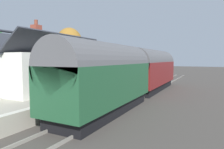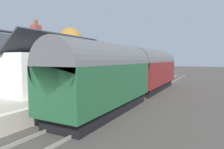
{
  "view_description": "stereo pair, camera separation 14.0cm",
  "coord_description": "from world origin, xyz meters",
  "px_view_note": "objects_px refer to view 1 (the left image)",
  "views": [
    {
      "loc": [
        -15.74,
        -6.73,
        3.31
      ],
      "look_at": [
        0.28,
        1.5,
        1.9
      ],
      "focal_mm": 31.52,
      "sensor_mm": 36.0,
      "label": 1
    },
    {
      "loc": [
        -15.68,
        -6.85,
        3.31
      ],
      "look_at": [
        0.28,
        1.5,
        1.9
      ],
      "focal_mm": 31.52,
      "sensor_mm": 36.0,
      "label": 2
    }
  ],
  "objects_px": {
    "planter_bench_right": "(96,75)",
    "planter_corner_building": "(125,77)",
    "station_building": "(50,71)",
    "tree_far_right": "(37,53)",
    "tree_mid_background": "(69,44)",
    "bench_near_building": "(132,73)",
    "bench_mid_platform": "(126,75)",
    "planter_by_door": "(93,78)",
    "tree_distant": "(91,53)",
    "lamp_post_platform": "(106,59)",
    "bench_by_lamp": "(120,76)",
    "bench_platform_end": "(105,78)",
    "train": "(137,72)"
  },
  "relations": [
    {
      "from": "bench_near_building",
      "to": "bench_by_lamp",
      "type": "relative_size",
      "value": 1.01
    },
    {
      "from": "planter_by_door",
      "to": "planter_corner_building",
      "type": "bearing_deg",
      "value": -58.03
    },
    {
      "from": "bench_platform_end",
      "to": "bench_near_building",
      "type": "bearing_deg",
      "value": 1.08
    },
    {
      "from": "planter_by_door",
      "to": "tree_distant",
      "type": "relative_size",
      "value": 0.11
    },
    {
      "from": "train",
      "to": "bench_mid_platform",
      "type": "relative_size",
      "value": 14.46
    },
    {
      "from": "station_building",
      "to": "tree_far_right",
      "type": "xyz_separation_m",
      "value": [
        9.63,
        11.92,
        1.73
      ]
    },
    {
      "from": "planter_bench_right",
      "to": "bench_platform_end",
      "type": "bearing_deg",
      "value": -137.35
    },
    {
      "from": "tree_mid_background",
      "to": "planter_bench_right",
      "type": "bearing_deg",
      "value": -118.31
    },
    {
      "from": "train",
      "to": "tree_distant",
      "type": "bearing_deg",
      "value": 44.86
    },
    {
      "from": "planter_bench_right",
      "to": "tree_mid_background",
      "type": "height_order",
      "value": "tree_mid_background"
    },
    {
      "from": "bench_by_lamp",
      "to": "tree_distant",
      "type": "distance_m",
      "value": 13.71
    },
    {
      "from": "tree_mid_background",
      "to": "bench_platform_end",
      "type": "bearing_deg",
      "value": -125.27
    },
    {
      "from": "planter_bench_right",
      "to": "planter_corner_building",
      "type": "bearing_deg",
      "value": -102.01
    },
    {
      "from": "bench_platform_end",
      "to": "planter_by_door",
      "type": "xyz_separation_m",
      "value": [
        0.77,
        1.89,
        -0.09
      ]
    },
    {
      "from": "tree_distant",
      "to": "train",
      "type": "bearing_deg",
      "value": -135.14
    },
    {
      "from": "planter_by_door",
      "to": "planter_corner_building",
      "type": "distance_m",
      "value": 3.48
    },
    {
      "from": "lamp_post_platform",
      "to": "tree_mid_background",
      "type": "bearing_deg",
      "value": 52.64
    },
    {
      "from": "planter_corner_building",
      "to": "tree_far_right",
      "type": "bearing_deg",
      "value": 85.61
    },
    {
      "from": "planter_corner_building",
      "to": "tree_far_right",
      "type": "xyz_separation_m",
      "value": [
        1.12,
        14.57,
        2.83
      ]
    },
    {
      "from": "station_building",
      "to": "tree_mid_background",
      "type": "height_order",
      "value": "tree_mid_background"
    },
    {
      "from": "planter_corner_building",
      "to": "tree_distant",
      "type": "distance_m",
      "value": 14.96
    },
    {
      "from": "lamp_post_platform",
      "to": "tree_far_right",
      "type": "bearing_deg",
      "value": 70.98
    },
    {
      "from": "lamp_post_platform",
      "to": "tree_distant",
      "type": "distance_m",
      "value": 17.29
    },
    {
      "from": "station_building",
      "to": "bench_platform_end",
      "type": "distance_m",
      "value": 6.2
    },
    {
      "from": "bench_platform_end",
      "to": "planter_bench_right",
      "type": "relative_size",
      "value": 1.6
    },
    {
      "from": "station_building",
      "to": "bench_near_building",
      "type": "distance_m",
      "value": 13.9
    },
    {
      "from": "bench_near_building",
      "to": "bench_mid_platform",
      "type": "bearing_deg",
      "value": -176.33
    },
    {
      "from": "station_building",
      "to": "tree_far_right",
      "type": "distance_m",
      "value": 15.42
    },
    {
      "from": "train",
      "to": "bench_platform_end",
      "type": "xyz_separation_m",
      "value": [
        1.13,
        3.79,
        -0.85
      ]
    },
    {
      "from": "bench_platform_end",
      "to": "tree_distant",
      "type": "xyz_separation_m",
      "value": [
        12.47,
        9.74,
        3.08
      ]
    },
    {
      "from": "bench_near_building",
      "to": "bench_by_lamp",
      "type": "height_order",
      "value": "same"
    },
    {
      "from": "bench_near_building",
      "to": "lamp_post_platform",
      "type": "height_order",
      "value": "lamp_post_platform"
    },
    {
      "from": "train",
      "to": "planter_by_door",
      "type": "height_order",
      "value": "train"
    },
    {
      "from": "bench_near_building",
      "to": "bench_mid_platform",
      "type": "distance_m",
      "value": 2.41
    },
    {
      "from": "train",
      "to": "lamp_post_platform",
      "type": "relative_size",
      "value": 5.77
    },
    {
      "from": "planter_bench_right",
      "to": "tree_mid_background",
      "type": "xyz_separation_m",
      "value": [
        3.93,
        7.3,
        4.37
      ]
    },
    {
      "from": "planter_corner_building",
      "to": "tree_mid_background",
      "type": "height_order",
      "value": "tree_mid_background"
    },
    {
      "from": "bench_by_lamp",
      "to": "tree_mid_background",
      "type": "relative_size",
      "value": 0.17
    },
    {
      "from": "bench_platform_end",
      "to": "lamp_post_platform",
      "type": "bearing_deg",
      "value": -146.45
    },
    {
      "from": "bench_near_building",
      "to": "tree_far_right",
      "type": "bearing_deg",
      "value": 107.27
    },
    {
      "from": "bench_near_building",
      "to": "planter_corner_building",
      "type": "bearing_deg",
      "value": -167.04
    },
    {
      "from": "planter_by_door",
      "to": "bench_near_building",
      "type": "bearing_deg",
      "value": -13.73
    },
    {
      "from": "planter_bench_right",
      "to": "lamp_post_platform",
      "type": "xyz_separation_m",
      "value": [
        -4.73,
        -4.05,
        2.0
      ]
    },
    {
      "from": "planter_bench_right",
      "to": "tree_mid_background",
      "type": "relative_size",
      "value": 0.11
    },
    {
      "from": "bench_by_lamp",
      "to": "planter_bench_right",
      "type": "distance_m",
      "value": 3.31
    },
    {
      "from": "tree_distant",
      "to": "bench_platform_end",
      "type": "bearing_deg",
      "value": -141.99
    },
    {
      "from": "planter_bench_right",
      "to": "planter_by_door",
      "type": "relative_size",
      "value": 1.17
    },
    {
      "from": "planter_corner_building",
      "to": "lamp_post_platform",
      "type": "relative_size",
      "value": 0.22
    },
    {
      "from": "lamp_post_platform",
      "to": "bench_by_lamp",
      "type": "bearing_deg",
      "value": 9.12
    },
    {
      "from": "planter_by_door",
      "to": "train",
      "type": "bearing_deg",
      "value": -108.48
    }
  ]
}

